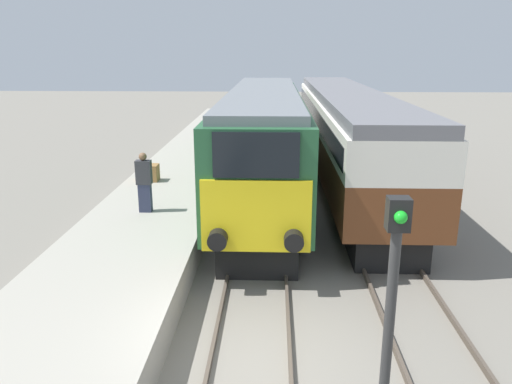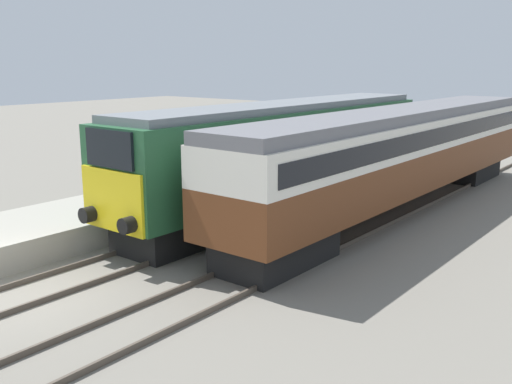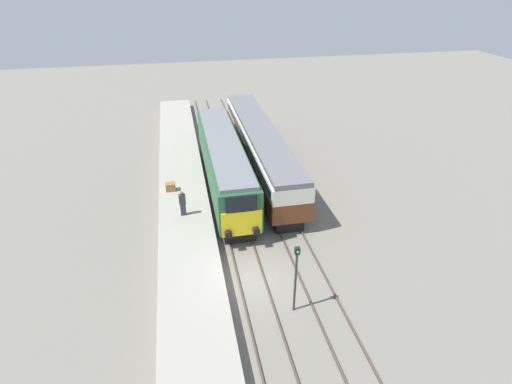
{
  "view_description": "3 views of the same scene",
  "coord_description": "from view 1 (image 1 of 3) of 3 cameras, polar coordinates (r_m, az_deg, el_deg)",
  "views": [
    {
      "loc": [
        0.39,
        -7.61,
        5.44
      ],
      "look_at": [
        0.0,
        3.01,
        2.4
      ],
      "focal_mm": 35.0,
      "sensor_mm": 36.0,
      "label": 1
    },
    {
      "loc": [
        12.28,
        -6.19,
        5.45
      ],
      "look_at": [
        1.7,
        7.01,
        1.6
      ],
      "focal_mm": 40.0,
      "sensor_mm": 36.0,
      "label": 2
    },
    {
      "loc": [
        -3.15,
        -16.71,
        15.29
      ],
      "look_at": [
        1.7,
        7.01,
        1.6
      ],
      "focal_mm": 28.0,
      "sensor_mm": 36.0,
      "label": 3
    }
  ],
  "objects": [
    {
      "name": "platform_left",
      "position": [
        16.81,
        -10.69,
        -1.72
      ],
      "size": [
        3.5,
        50.0,
        0.82
      ],
      "color": "#9E998C",
      "rests_on": "ground_plane"
    },
    {
      "name": "rails_near_track",
      "position": [
        13.71,
        0.31,
        -7.07
      ],
      "size": [
        1.51,
        60.0,
        0.14
      ],
      "color": "#4C4238",
      "rests_on": "ground_plane"
    },
    {
      "name": "rails_far_track",
      "position": [
        14.03,
        14.43,
        -7.05
      ],
      "size": [
        1.5,
        60.0,
        0.14
      ],
      "color": "#4C4238",
      "rests_on": "ground_plane"
    },
    {
      "name": "locomotive",
      "position": [
        18.84,
        0.89,
        6.32
      ],
      "size": [
        2.7,
        16.4,
        4.03
      ],
      "color": "black",
      "rests_on": "ground_plane"
    },
    {
      "name": "ground_plane",
      "position": [
        9.36,
        -0.71,
        -19.54
      ],
      "size": [
        120.0,
        120.0,
        0.0
      ],
      "primitive_type": "plane",
      "color": "slate"
    },
    {
      "name": "luggage_crate",
      "position": [
        18.58,
        -12.17,
        2.17
      ],
      "size": [
        0.7,
        0.56,
        0.6
      ],
      "color": "olive",
      "rests_on": "platform_left"
    },
    {
      "name": "signal_post",
      "position": [
        6.03,
        14.89,
        -15.42
      ],
      "size": [
        0.24,
        0.28,
        3.96
      ],
      "color": "#333333",
      "rests_on": "ground_plane"
    },
    {
      "name": "person_on_platform",
      "position": [
        14.9,
        -12.64,
        1.06
      ],
      "size": [
        0.44,
        0.26,
        1.77
      ],
      "color": "#2D334C",
      "rests_on": "platform_left"
    },
    {
      "name": "passenger_carriage",
      "position": [
        21.58,
        10.18,
        7.46
      ],
      "size": [
        2.75,
        19.88,
        3.81
      ],
      "color": "black",
      "rests_on": "ground_plane"
    }
  ]
}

